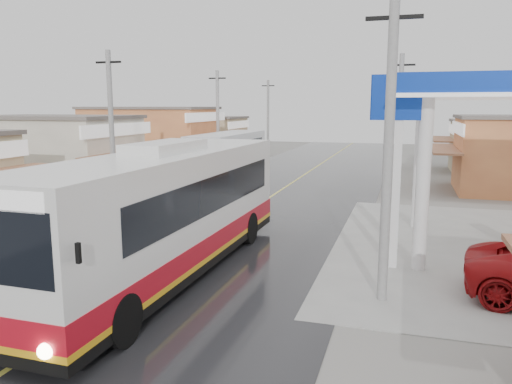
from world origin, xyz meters
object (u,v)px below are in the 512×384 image
at_px(coach_bus, 169,212).
at_px(second_bus, 228,155).
at_px(cyclist, 119,221).
at_px(tricycle_near, 77,199).

height_order(coach_bus, second_bus, coach_bus).
xyz_separation_m(cyclist, tricycle_near, (-3.99, 2.71, 0.21)).
xyz_separation_m(coach_bus, second_bus, (-5.34, 20.02, -0.21)).
bearing_deg(coach_bus, cyclist, 139.41).
relative_size(second_bus, cyclist, 5.04).
distance_m(coach_bus, second_bus, 20.72).
xyz_separation_m(coach_bus, cyclist, (-4.05, 3.58, -1.35)).
bearing_deg(second_bus, coach_bus, -75.04).
bearing_deg(second_bus, tricycle_near, -101.11).
height_order(second_bus, cyclist, second_bus).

